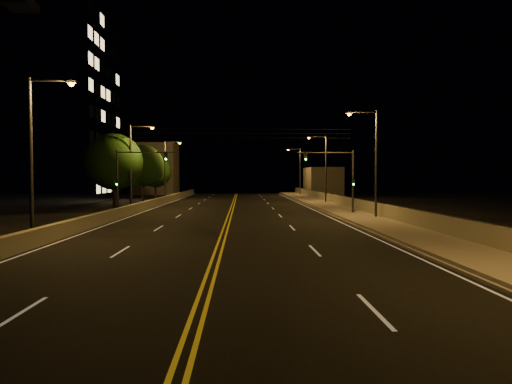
{
  "coord_description": "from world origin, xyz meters",
  "views": [
    {
      "loc": [
        1.1,
        -9.27,
        3.45
      ],
      "look_at": [
        2.0,
        18.0,
        2.5
      ],
      "focal_mm": 30.0,
      "sensor_mm": 36.0,
      "label": 1
    }
  ],
  "objects_px": {
    "streetlight_1": "(373,157)",
    "tree_0": "(114,162)",
    "traffic_signal_right": "(342,174)",
    "tree_1": "(114,165)",
    "streetlight_4": "(36,147)",
    "traffic_signal_left": "(129,174)",
    "building_tower": "(21,105)",
    "streetlight_2": "(324,164)",
    "streetlight_3": "(299,168)",
    "tree_2": "(143,166)",
    "tree_3": "(155,171)",
    "streetlight_6": "(167,166)",
    "streetlight_5": "(133,161)"
  },
  "relations": [
    {
      "from": "streetlight_5",
      "to": "tree_1",
      "type": "height_order",
      "value": "streetlight_5"
    },
    {
      "from": "tree_2",
      "to": "streetlight_3",
      "type": "bearing_deg",
      "value": 34.14
    },
    {
      "from": "streetlight_3",
      "to": "tree_1",
      "type": "relative_size",
      "value": 1.12
    },
    {
      "from": "streetlight_2",
      "to": "streetlight_6",
      "type": "bearing_deg",
      "value": 157.19
    },
    {
      "from": "streetlight_5",
      "to": "traffic_signal_right",
      "type": "distance_m",
      "value": 20.83
    },
    {
      "from": "traffic_signal_left",
      "to": "tree_1",
      "type": "xyz_separation_m",
      "value": [
        -6.26,
        16.86,
        1.21
      ]
    },
    {
      "from": "streetlight_4",
      "to": "tree_1",
      "type": "distance_m",
      "value": 31.75
    },
    {
      "from": "streetlight_6",
      "to": "traffic_signal_right",
      "type": "distance_m",
      "value": 32.27
    },
    {
      "from": "tree_2",
      "to": "streetlight_1",
      "type": "bearing_deg",
      "value": -48.65
    },
    {
      "from": "streetlight_5",
      "to": "building_tower",
      "type": "xyz_separation_m",
      "value": [
        -20.61,
        18.8,
        8.7
      ]
    },
    {
      "from": "streetlight_2",
      "to": "traffic_signal_right",
      "type": "distance_m",
      "value": 16.5
    },
    {
      "from": "streetlight_1",
      "to": "tree_3",
      "type": "xyz_separation_m",
      "value": [
        -24.12,
        34.44,
        -0.72
      ]
    },
    {
      "from": "streetlight_6",
      "to": "tree_1",
      "type": "xyz_separation_m",
      "value": [
        -5.12,
        -8.52,
        -0.15
      ]
    },
    {
      "from": "streetlight_5",
      "to": "traffic_signal_left",
      "type": "xyz_separation_m",
      "value": [
        1.14,
        -6.08,
        -1.37
      ]
    },
    {
      "from": "streetlight_1",
      "to": "streetlight_2",
      "type": "bearing_deg",
      "value": 90.0
    },
    {
      "from": "building_tower",
      "to": "tree_3",
      "type": "bearing_deg",
      "value": 17.12
    },
    {
      "from": "streetlight_2",
      "to": "streetlight_3",
      "type": "bearing_deg",
      "value": 90.0
    },
    {
      "from": "streetlight_6",
      "to": "traffic_signal_right",
      "type": "xyz_separation_m",
      "value": [
        19.88,
        -25.38,
        -1.37
      ]
    },
    {
      "from": "tree_1",
      "to": "tree_3",
      "type": "bearing_deg",
      "value": 79.85
    },
    {
      "from": "tree_0",
      "to": "tree_2",
      "type": "distance_m",
      "value": 16.12
    },
    {
      "from": "traffic_signal_right",
      "to": "tree_1",
      "type": "relative_size",
      "value": 0.75
    },
    {
      "from": "tree_0",
      "to": "tree_3",
      "type": "xyz_separation_m",
      "value": [
        -0.26,
        22.65,
        -0.71
      ]
    },
    {
      "from": "traffic_signal_right",
      "to": "tree_1",
      "type": "height_order",
      "value": "tree_1"
    },
    {
      "from": "building_tower",
      "to": "traffic_signal_left",
      "type": "bearing_deg",
      "value": -48.84
    },
    {
      "from": "streetlight_4",
      "to": "streetlight_5",
      "type": "relative_size",
      "value": 1.0
    },
    {
      "from": "traffic_signal_right",
      "to": "streetlight_6",
      "type": "bearing_deg",
      "value": 128.07
    },
    {
      "from": "streetlight_3",
      "to": "tree_0",
      "type": "xyz_separation_m",
      "value": [
        -23.86,
        -32.75,
        -0.01
      ]
    },
    {
      "from": "tree_2",
      "to": "tree_3",
      "type": "xyz_separation_m",
      "value": [
        0.43,
        6.55,
        -0.73
      ]
    },
    {
      "from": "streetlight_2",
      "to": "tree_2",
      "type": "xyz_separation_m",
      "value": [
        -24.55,
        7.47,
        0.02
      ]
    },
    {
      "from": "streetlight_3",
      "to": "streetlight_4",
      "type": "relative_size",
      "value": 1.0
    },
    {
      "from": "traffic_signal_right",
      "to": "building_tower",
      "type": "xyz_separation_m",
      "value": [
        -40.49,
        24.88,
        10.07
      ]
    },
    {
      "from": "traffic_signal_left",
      "to": "streetlight_5",
      "type": "bearing_deg",
      "value": 100.64
    },
    {
      "from": "tree_1",
      "to": "tree_3",
      "type": "height_order",
      "value": "tree_1"
    },
    {
      "from": "streetlight_1",
      "to": "tree_0",
      "type": "relative_size",
      "value": 1.09
    },
    {
      "from": "streetlight_1",
      "to": "building_tower",
      "type": "xyz_separation_m",
      "value": [
        -42.03,
        28.93,
        8.7
      ]
    },
    {
      "from": "tree_1",
      "to": "tree_0",
      "type": "bearing_deg",
      "value": -73.63
    },
    {
      "from": "streetlight_2",
      "to": "tree_3",
      "type": "bearing_deg",
      "value": 149.83
    },
    {
      "from": "traffic_signal_left",
      "to": "streetlight_3",
      "type": "bearing_deg",
      "value": 63.4
    },
    {
      "from": "streetlight_1",
      "to": "streetlight_5",
      "type": "distance_m",
      "value": 23.69
    },
    {
      "from": "streetlight_1",
      "to": "streetlight_4",
      "type": "distance_m",
      "value": 23.82
    },
    {
      "from": "streetlight_3",
      "to": "tree_1",
      "type": "height_order",
      "value": "streetlight_3"
    },
    {
      "from": "streetlight_4",
      "to": "tree_1",
      "type": "bearing_deg",
      "value": 99.28
    },
    {
      "from": "streetlight_4",
      "to": "traffic_signal_right",
      "type": "height_order",
      "value": "streetlight_4"
    },
    {
      "from": "traffic_signal_left",
      "to": "tree_0",
      "type": "height_order",
      "value": "tree_0"
    },
    {
      "from": "streetlight_1",
      "to": "tree_1",
      "type": "distance_m",
      "value": 33.79
    },
    {
      "from": "streetlight_5",
      "to": "tree_2",
      "type": "xyz_separation_m",
      "value": [
        -3.13,
        17.77,
        0.02
      ]
    },
    {
      "from": "streetlight_2",
      "to": "tree_0",
      "type": "bearing_deg",
      "value": -160.12
    },
    {
      "from": "streetlight_2",
      "to": "streetlight_5",
      "type": "height_order",
      "value": "same"
    },
    {
      "from": "streetlight_1",
      "to": "streetlight_6",
      "type": "height_order",
      "value": "same"
    },
    {
      "from": "streetlight_3",
      "to": "traffic_signal_right",
      "type": "bearing_deg",
      "value": -92.18
    }
  ]
}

